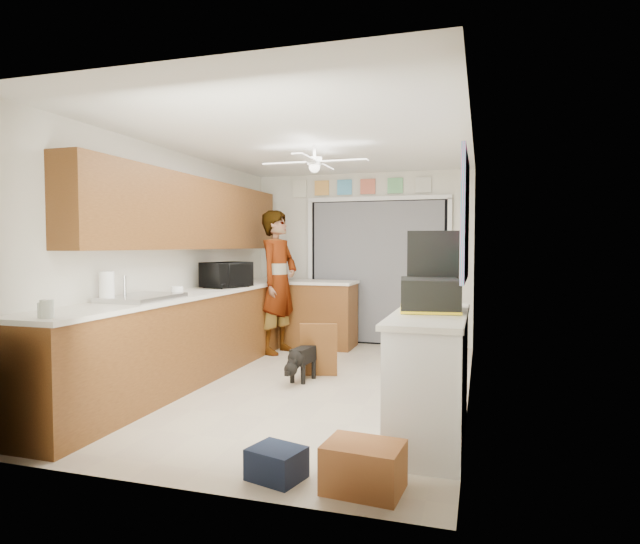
# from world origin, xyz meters

# --- Properties ---
(floor) EXTENTS (5.00, 5.00, 0.00)m
(floor) POSITION_xyz_m (0.00, 0.00, 0.00)
(floor) COLOR #BEAE99
(floor) RESTS_ON ground
(ceiling) EXTENTS (5.00, 5.00, 0.00)m
(ceiling) POSITION_xyz_m (0.00, 0.00, 2.50)
(ceiling) COLOR white
(ceiling) RESTS_ON ground
(wall_back) EXTENTS (3.20, 0.00, 3.20)m
(wall_back) POSITION_xyz_m (0.00, 2.50, 1.25)
(wall_back) COLOR silver
(wall_back) RESTS_ON ground
(wall_front) EXTENTS (3.20, 0.00, 3.20)m
(wall_front) POSITION_xyz_m (0.00, -2.50, 1.25)
(wall_front) COLOR silver
(wall_front) RESTS_ON ground
(wall_left) EXTENTS (0.00, 5.00, 5.00)m
(wall_left) POSITION_xyz_m (-1.60, 0.00, 1.25)
(wall_left) COLOR silver
(wall_left) RESTS_ON ground
(wall_right) EXTENTS (0.00, 5.00, 5.00)m
(wall_right) POSITION_xyz_m (1.60, 0.00, 1.25)
(wall_right) COLOR silver
(wall_right) RESTS_ON ground
(left_base_cabinets) EXTENTS (0.60, 4.80, 0.90)m
(left_base_cabinets) POSITION_xyz_m (-1.30, 0.00, 0.45)
(left_base_cabinets) COLOR brown
(left_base_cabinets) RESTS_ON floor
(left_countertop) EXTENTS (0.62, 4.80, 0.04)m
(left_countertop) POSITION_xyz_m (-1.29, 0.00, 0.92)
(left_countertop) COLOR white
(left_countertop) RESTS_ON left_base_cabinets
(upper_cabinets) EXTENTS (0.32, 4.00, 0.80)m
(upper_cabinets) POSITION_xyz_m (-1.44, 0.20, 1.80)
(upper_cabinets) COLOR brown
(upper_cabinets) RESTS_ON wall_left
(sink_basin) EXTENTS (0.50, 0.76, 0.06)m
(sink_basin) POSITION_xyz_m (-1.29, -1.00, 0.95)
(sink_basin) COLOR silver
(sink_basin) RESTS_ON left_countertop
(faucet) EXTENTS (0.03, 0.03, 0.22)m
(faucet) POSITION_xyz_m (-1.48, -1.00, 1.05)
(faucet) COLOR silver
(faucet) RESTS_ON left_countertop
(peninsula_base) EXTENTS (1.00, 0.60, 0.90)m
(peninsula_base) POSITION_xyz_m (-0.50, 2.00, 0.45)
(peninsula_base) COLOR brown
(peninsula_base) RESTS_ON floor
(peninsula_top) EXTENTS (1.04, 0.64, 0.04)m
(peninsula_top) POSITION_xyz_m (-0.50, 2.00, 0.92)
(peninsula_top) COLOR white
(peninsula_top) RESTS_ON peninsula_base
(back_opening_recess) EXTENTS (2.00, 0.06, 2.10)m
(back_opening_recess) POSITION_xyz_m (0.25, 2.47, 1.05)
(back_opening_recess) COLOR black
(back_opening_recess) RESTS_ON wall_back
(curtain_panel) EXTENTS (1.90, 0.03, 2.05)m
(curtain_panel) POSITION_xyz_m (0.25, 2.43, 1.05)
(curtain_panel) COLOR slate
(curtain_panel) RESTS_ON wall_back
(door_trim_left) EXTENTS (0.06, 0.04, 2.10)m
(door_trim_left) POSITION_xyz_m (-0.77, 2.44, 1.05)
(door_trim_left) COLOR white
(door_trim_left) RESTS_ON wall_back
(door_trim_right) EXTENTS (0.06, 0.04, 2.10)m
(door_trim_right) POSITION_xyz_m (1.27, 2.44, 1.05)
(door_trim_right) COLOR white
(door_trim_right) RESTS_ON wall_back
(door_trim_head) EXTENTS (2.10, 0.04, 0.06)m
(door_trim_head) POSITION_xyz_m (0.25, 2.44, 2.12)
(door_trim_head) COLOR white
(door_trim_head) RESTS_ON wall_back
(header_frame_0) EXTENTS (0.22, 0.02, 0.22)m
(header_frame_0) POSITION_xyz_m (-0.60, 2.47, 2.30)
(header_frame_0) COLOR #ECA84E
(header_frame_0) RESTS_ON wall_back
(header_frame_1) EXTENTS (0.22, 0.02, 0.22)m
(header_frame_1) POSITION_xyz_m (-0.25, 2.47, 2.30)
(header_frame_1) COLOR #53ABDF
(header_frame_1) RESTS_ON wall_back
(header_frame_2) EXTENTS (0.22, 0.02, 0.22)m
(header_frame_2) POSITION_xyz_m (0.10, 2.47, 2.30)
(header_frame_2) COLOR #D5684F
(header_frame_2) RESTS_ON wall_back
(header_frame_3) EXTENTS (0.22, 0.02, 0.22)m
(header_frame_3) POSITION_xyz_m (0.50, 2.47, 2.30)
(header_frame_3) COLOR #68B778
(header_frame_3) RESTS_ON wall_back
(header_frame_4) EXTENTS (0.22, 0.02, 0.22)m
(header_frame_4) POSITION_xyz_m (0.90, 2.47, 2.30)
(header_frame_4) COLOR beige
(header_frame_4) RESTS_ON wall_back
(route66_sign) EXTENTS (0.22, 0.02, 0.26)m
(route66_sign) POSITION_xyz_m (-0.95, 2.47, 2.30)
(route66_sign) COLOR silver
(route66_sign) RESTS_ON wall_back
(right_counter_base) EXTENTS (0.50, 1.40, 0.90)m
(right_counter_base) POSITION_xyz_m (1.35, -1.20, 0.45)
(right_counter_base) COLOR white
(right_counter_base) RESTS_ON floor
(right_counter_top) EXTENTS (0.54, 1.44, 0.04)m
(right_counter_top) POSITION_xyz_m (1.34, -1.20, 0.92)
(right_counter_top) COLOR white
(right_counter_top) RESTS_ON right_counter_base
(abstract_painting) EXTENTS (0.03, 1.15, 0.95)m
(abstract_painting) POSITION_xyz_m (1.58, -1.00, 1.65)
(abstract_painting) COLOR #EB56CF
(abstract_painting) RESTS_ON wall_right
(ceiling_fan) EXTENTS (1.14, 1.14, 0.24)m
(ceiling_fan) POSITION_xyz_m (0.00, 0.20, 2.32)
(ceiling_fan) COLOR white
(ceiling_fan) RESTS_ON ceiling
(microwave) EXTENTS (0.54, 0.64, 0.30)m
(microwave) POSITION_xyz_m (-1.22, 0.56, 1.09)
(microwave) COLOR black
(microwave) RESTS_ON left_countertop
(cup) EXTENTS (0.13, 0.13, 0.10)m
(cup) POSITION_xyz_m (-1.19, -0.57, 0.99)
(cup) COLOR white
(cup) RESTS_ON left_countertop
(jar_a) EXTENTS (0.12, 0.12, 0.13)m
(jar_a) POSITION_xyz_m (-1.17, -2.25, 1.00)
(jar_a) COLOR silver
(jar_a) RESTS_ON left_countertop
(jar_b) EXTENTS (0.08, 0.08, 0.11)m
(jar_b) POSITION_xyz_m (-1.21, -2.25, 0.99)
(jar_b) COLOR silver
(jar_b) RESTS_ON left_countertop
(paper_towel_roll) EXTENTS (0.13, 0.13, 0.28)m
(paper_towel_roll) POSITION_xyz_m (-1.43, -1.31, 1.08)
(paper_towel_roll) COLOR white
(paper_towel_roll) RESTS_ON left_countertop
(suitcase) EXTENTS (0.51, 0.63, 0.25)m
(suitcase) POSITION_xyz_m (1.32, -1.04, 1.06)
(suitcase) COLOR black
(suitcase) RESTS_ON right_counter_top
(suitcase_rim) EXTENTS (0.52, 0.64, 0.02)m
(suitcase_rim) POSITION_xyz_m (1.32, -1.04, 0.95)
(suitcase_rim) COLOR yellow
(suitcase_rim) RESTS_ON suitcase
(suitcase_lid) EXTENTS (0.42, 0.09, 0.50)m
(suitcase_lid) POSITION_xyz_m (1.32, -0.75, 1.31)
(suitcase_lid) COLOR black
(suitcase_lid) RESTS_ON suitcase
(cardboard_box) EXTENTS (0.48, 0.38, 0.28)m
(cardboard_box) POSITION_xyz_m (1.06, -2.20, 0.14)
(cardboard_box) COLOR #A75B34
(cardboard_box) RESTS_ON floor
(navy_crate) EXTENTS (0.37, 0.34, 0.19)m
(navy_crate) POSITION_xyz_m (0.51, -2.20, 0.10)
(navy_crate) COLOR black
(navy_crate) RESTS_ON floor
(cabinet_door_panel) EXTENTS (0.43, 0.25, 0.60)m
(cabinet_door_panel) POSITION_xyz_m (0.01, 0.31, 0.30)
(cabinet_door_panel) COLOR brown
(cabinet_door_panel) RESTS_ON floor
(man) EXTENTS (0.58, 0.77, 1.91)m
(man) POSITION_xyz_m (-0.90, 1.44, 0.95)
(man) COLOR white
(man) RESTS_ON floor
(dog) EXTENTS (0.29, 0.54, 0.40)m
(dog) POSITION_xyz_m (-0.10, 0.12, 0.20)
(dog) COLOR black
(dog) RESTS_ON floor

